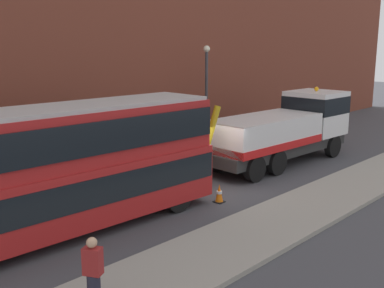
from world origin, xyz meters
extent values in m
plane|color=#424247|center=(0.00, 0.00, 0.00)|extent=(120.00, 120.00, 0.00)
cube|color=gray|center=(0.00, -4.20, 0.07)|extent=(60.00, 2.80, 0.15)
cube|color=#2D2D2D|center=(5.56, 0.27, 0.85)|extent=(9.08, 2.54, 0.55)
cube|color=white|center=(8.76, 0.15, 2.28)|extent=(2.69, 2.69, 2.30)
cube|color=black|center=(8.76, 0.15, 2.73)|extent=(2.72, 2.72, 0.90)
cube|color=silver|center=(4.26, 0.31, 1.83)|extent=(6.19, 2.82, 1.40)
cube|color=red|center=(4.26, 0.31, 1.31)|extent=(6.19, 2.88, 0.36)
cylinder|color=#B79914|center=(0.55, 0.45, 2.13)|extent=(1.24, 0.33, 2.52)
sphere|color=orange|center=(8.76, 0.15, 3.55)|extent=(0.24, 0.24, 0.24)
cylinder|color=black|center=(8.90, 1.25, 0.58)|extent=(1.17, 0.38, 1.16)
cylinder|color=black|center=(8.82, -0.96, 0.58)|extent=(1.17, 0.38, 1.16)
cylinder|color=black|center=(3.90, 1.44, 0.58)|extent=(1.17, 0.38, 1.16)
cylinder|color=black|center=(3.82, -0.78, 0.58)|extent=(1.17, 0.38, 1.16)
cylinder|color=black|center=(2.30, 1.50, 0.58)|extent=(1.17, 0.38, 1.16)
cylinder|color=black|center=(2.22, -0.72, 0.58)|extent=(1.17, 0.38, 1.16)
cube|color=#AD1E1E|center=(-6.56, 0.27, 1.29)|extent=(11.08, 2.90, 1.90)
cube|color=#AD1E1E|center=(-6.56, 0.27, 3.09)|extent=(10.86, 2.80, 1.70)
cube|color=black|center=(-6.56, 0.27, 1.54)|extent=(10.98, 2.95, 0.90)
cube|color=black|center=(-6.56, 0.27, 3.19)|extent=(10.76, 2.94, 1.00)
cube|color=#B2B2B2|center=(-6.56, 0.27, 4.00)|extent=(10.64, 2.69, 0.12)
cube|color=yellow|center=(-1.04, 0.06, 2.54)|extent=(0.12, 1.50, 0.44)
cylinder|color=black|center=(-2.62, 1.20, 0.52)|extent=(1.05, 0.34, 1.04)
cylinder|color=black|center=(-2.70, -0.96, 0.52)|extent=(1.05, 0.34, 1.04)
cube|color=maroon|center=(-8.55, -4.30, 1.31)|extent=(0.42, 0.48, 0.62)
sphere|color=tan|center=(-8.55, -4.30, 1.74)|extent=(0.24, 0.24, 0.24)
cone|color=orange|center=(-0.90, -1.36, 0.36)|extent=(0.32, 0.32, 0.72)
cylinder|color=white|center=(-0.90, -1.36, 0.40)|extent=(0.21, 0.21, 0.10)
cube|color=black|center=(-0.90, -1.36, 0.02)|extent=(0.36, 0.36, 0.04)
cylinder|color=#38383D|center=(4.62, 4.34, 2.75)|extent=(0.16, 0.16, 5.50)
sphere|color=#EAE5C6|center=(4.62, 4.34, 5.65)|extent=(0.36, 0.36, 0.36)
camera|label=1|loc=(-13.75, -12.32, 5.93)|focal=43.51mm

